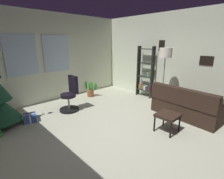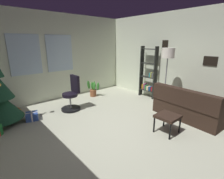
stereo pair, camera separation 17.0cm
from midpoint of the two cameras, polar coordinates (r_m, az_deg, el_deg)
The scene contains 12 objects.
ground_plane at distance 3.91m, azimuth 3.69°, elevation -14.92°, with size 5.45×6.20×0.10m, color #B1B39B.
wall_back_with_windows at distance 6.01m, azimuth -18.22°, elevation 10.40°, with size 5.45×0.12×2.89m.
wall_right_with_frames at distance 5.70m, azimuth 24.44°, elevation 9.46°, with size 0.12×6.20×2.89m.
couch at distance 4.98m, azimuth 27.40°, elevation -5.37°, with size 1.57×1.85×0.84m.
footstool at distance 3.91m, azimuth 19.82°, elevation -9.07°, with size 0.47×0.45×0.42m.
gift_box_red at distance 5.27m, azimuth -30.57°, elevation -7.19°, with size 0.35×0.38×0.17m.
gift_box_gold at distance 5.25m, azimuth -29.54°, elevation -6.96°, with size 0.27×0.28×0.19m.
gift_box_blue at distance 4.81m, azimuth -24.93°, elevation -8.36°, with size 0.36×0.37×0.20m.
office_chair at distance 5.03m, azimuth -12.72°, elevation -2.40°, with size 0.56×0.56×1.03m.
bookshelf at distance 6.11m, azimuth 13.17°, elevation 4.75°, with size 0.18×0.64×1.82m.
floor_lamp at distance 5.10m, azimuth 19.57°, elevation 10.39°, with size 0.36×0.36×1.80m.
potted_plant at distance 6.19m, azimuth -5.73°, elevation 0.13°, with size 0.41×0.46×0.60m.
Camera 2 is at (-2.33, -2.41, 1.96)m, focal length 26.55 mm.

